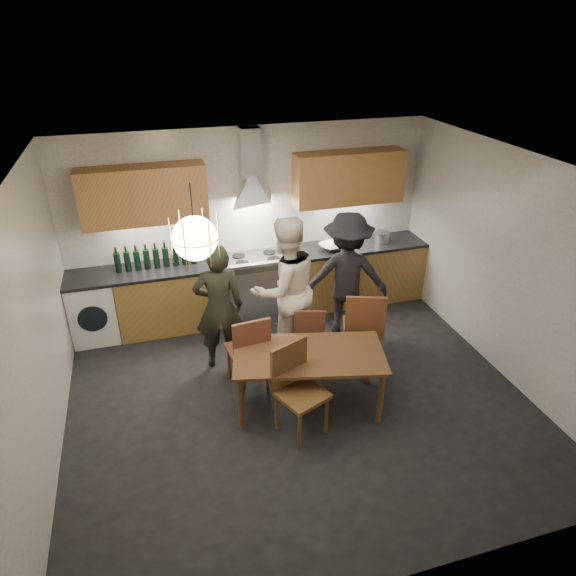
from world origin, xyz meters
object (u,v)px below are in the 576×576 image
object	(u,v)px
person_mid	(285,289)
stock_pot	(382,237)
chair_front	(296,383)
person_right	(346,276)
person_left	(219,307)
chair_back_left	(249,348)
wine_bottles	(156,255)
dining_table	(309,360)
mixing_bowl	(331,247)

from	to	relation	value
person_mid	stock_pot	size ratio (longest dim) A/B	8.76
chair_front	person_right	distance (m)	1.97
person_left	person_right	world-z (taller)	person_right
person_mid	stock_pot	xyz separation A→B (m)	(1.77, 1.04, 0.06)
chair_back_left	chair_front	bearing A→B (deg)	106.17
chair_back_left	stock_pot	world-z (taller)	stock_pot
person_right	wine_bottles	distance (m)	2.49
chair_back_left	person_mid	world-z (taller)	person_mid
dining_table	person_right	distance (m)	1.59
person_left	person_right	bearing A→B (deg)	-164.91
chair_back_left	person_mid	size ratio (longest dim) A/B	0.52
person_mid	wine_bottles	xyz separation A→B (m)	(-1.43, 1.10, 0.15)
chair_front	wine_bottles	bearing A→B (deg)	92.62
chair_back_left	dining_table	bearing A→B (deg)	134.15
dining_table	person_left	world-z (taller)	person_left
chair_front	stock_pot	xyz separation A→B (m)	(2.04, 2.36, 0.41)
wine_bottles	mixing_bowl	bearing A→B (deg)	-2.26
mixing_bowl	stock_pot	xyz separation A→B (m)	(0.80, 0.04, 0.03)
chair_front	wine_bottles	size ratio (longest dim) A/B	0.94
chair_front	person_mid	size ratio (longest dim) A/B	0.54
chair_back_left	person_left	size ratio (longest dim) A/B	0.60
chair_back_left	chair_front	size ratio (longest dim) A/B	0.97
person_mid	person_left	bearing A→B (deg)	-14.99
person_right	stock_pot	distance (m)	1.19
dining_table	wine_bottles	xyz separation A→B (m)	(-1.40, 2.12, 0.48)
person_mid	person_right	bearing A→B (deg)	-179.93
dining_table	stock_pot	bearing A→B (deg)	62.16
dining_table	chair_back_left	world-z (taller)	chair_back_left
chair_back_left	person_right	xyz separation A→B (m)	(1.48, 0.81, 0.31)
chair_front	person_left	bearing A→B (deg)	89.15
mixing_bowl	stock_pot	distance (m)	0.80
person_left	stock_pot	xyz separation A→B (m)	(2.58, 1.04, 0.17)
person_right	wine_bottles	size ratio (longest dim) A/B	1.63
stock_pot	chair_front	bearing A→B (deg)	-130.83
chair_front	mixing_bowl	distance (m)	2.66
dining_table	chair_front	size ratio (longest dim) A/B	1.76
stock_pot	wine_bottles	bearing A→B (deg)	178.97
person_left	person_mid	world-z (taller)	person_mid
dining_table	mixing_bowl	bearing A→B (deg)	76.96
person_left	person_right	size ratio (longest dim) A/B	0.94
person_left	person_right	distance (m)	1.73
chair_back_left	person_right	distance (m)	1.71
chair_back_left	stock_pot	distance (m)	2.88
chair_back_left	person_mid	bearing A→B (deg)	-141.81
mixing_bowl	stock_pot	world-z (taller)	stock_pot
chair_front	mixing_bowl	bearing A→B (deg)	38.79
person_right	chair_back_left	bearing A→B (deg)	45.59
person_mid	wine_bottles	distance (m)	1.81
dining_table	person_mid	bearing A→B (deg)	101.57
person_mid	mixing_bowl	xyz separation A→B (m)	(0.97, 1.00, 0.02)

